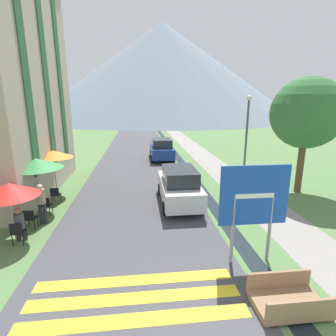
{
  "coord_description": "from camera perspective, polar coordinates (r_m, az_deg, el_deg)",
  "views": [
    {
      "loc": [
        -2.3,
        -2.81,
        4.87
      ],
      "look_at": [
        -0.86,
        10.0,
        1.63
      ],
      "focal_mm": 28.0,
      "sensor_mm": 36.0,
      "label": 1
    }
  ],
  "objects": [
    {
      "name": "parked_car_near",
      "position": [
        12.79,
        2.46,
        -3.92
      ],
      "size": [
        1.85,
        4.24,
        1.82
      ],
      "color": "silver",
      "rests_on": "ground_plane"
    },
    {
      "name": "cafe_chair_nearest",
      "position": [
        10.72,
        -29.91,
        -11.86
      ],
      "size": [
        0.4,
        0.4,
        0.85
      ],
      "rotation": [
        0.0,
        0.0,
        0.31
      ],
      "color": "black",
      "rests_on": "ground_plane"
    },
    {
      "name": "cafe_umbrella_middle_green",
      "position": [
        12.96,
        -26.75,
        0.89
      ],
      "size": [
        2.28,
        2.28,
        2.47
      ],
      "color": "#B7B2A8",
      "rests_on": "ground_plane"
    },
    {
      "name": "person_standing_terrace",
      "position": [
        11.82,
        -25.85,
        -6.52
      ],
      "size": [
        0.32,
        0.32,
        1.7
      ],
      "color": "#282833",
      "rests_on": "ground_plane"
    },
    {
      "name": "cafe_umbrella_rear_orange",
      "position": [
        15.06,
        -23.76,
        2.76
      ],
      "size": [
        2.03,
        2.03,
        2.41
      ],
      "color": "#B7B2A8",
      "rests_on": "ground_plane"
    },
    {
      "name": "person_seated_near",
      "position": [
        10.91,
        -29.6,
        -10.34
      ],
      "size": [
        0.32,
        0.32,
        1.26
      ],
      "color": "#282833",
      "rests_on": "ground_plane"
    },
    {
      "name": "parked_car_far",
      "position": [
        22.81,
        -1.39,
        4.14
      ],
      "size": [
        1.97,
        4.16,
        1.82
      ],
      "color": "navy",
      "rests_on": "ground_plane"
    },
    {
      "name": "crosswalk_marking",
      "position": [
        7.52,
        -7.14,
        -26.31
      ],
      "size": [
        5.44,
        1.84,
        0.01
      ],
      "color": "yellow",
      "rests_on": "ground_plane"
    },
    {
      "name": "footpath",
      "position": [
        33.69,
        3.77,
        5.8
      ],
      "size": [
        2.2,
        60.0,
        0.01
      ],
      "color": "gray",
      "rests_on": "ground_plane"
    },
    {
      "name": "cafe_umbrella_front_red",
      "position": [
        10.62,
        -31.37,
        -4.08
      ],
      "size": [
        2.0,
        2.0,
        2.18
      ],
      "color": "#B7B2A8",
      "rests_on": "ground_plane"
    },
    {
      "name": "road",
      "position": [
        33.17,
        -6.72,
        5.61
      ],
      "size": [
        6.4,
        60.0,
        0.01
      ],
      "color": "#424247",
      "rests_on": "ground_plane"
    },
    {
      "name": "mountain_distant",
      "position": [
        85.8,
        -1.19,
        20.26
      ],
      "size": [
        79.51,
        79.51,
        28.05
      ],
      "color": "slate",
      "rests_on": "ground_plane"
    },
    {
      "name": "footbridge",
      "position": [
        7.67,
        24.78,
        -24.64
      ],
      "size": [
        1.7,
        1.1,
        0.65
      ],
      "color": "#846647",
      "rests_on": "ground_plane"
    },
    {
      "name": "cafe_chair_near_left",
      "position": [
        11.67,
        -27.84,
        -9.52
      ],
      "size": [
        0.4,
        0.4,
        0.85
      ],
      "rotation": [
        0.0,
        0.0,
        -0.29
      ],
      "color": "black",
      "rests_on": "ground_plane"
    },
    {
      "name": "drainage_channel",
      "position": [
        33.35,
        -0.32,
        5.75
      ],
      "size": [
        0.6,
        60.0,
        0.0
      ],
      "color": "black",
      "rests_on": "ground_plane"
    },
    {
      "name": "road_sign",
      "position": [
        8.24,
        18.18,
        -7.01
      ],
      "size": [
        2.11,
        0.11,
        3.12
      ],
      "color": "gray",
      "rests_on": "ground_plane"
    },
    {
      "name": "streetlamp",
      "position": [
        15.48,
        16.72,
        6.97
      ],
      "size": [
        0.28,
        0.28,
        5.23
      ],
      "color": "#515156",
      "rests_on": "ground_plane"
    },
    {
      "name": "cafe_chair_middle",
      "position": [
        12.78,
        -25.08,
        -7.2
      ],
      "size": [
        0.4,
        0.4,
        0.85
      ],
      "rotation": [
        0.0,
        0.0,
        -0.17
      ],
      "color": "black",
      "rests_on": "ground_plane"
    },
    {
      "name": "tree_by_path",
      "position": [
        15.71,
        27.98,
        10.45
      ],
      "size": [
        3.7,
        3.7,
        6.17
      ],
      "color": "brown",
      "rests_on": "ground_plane"
    },
    {
      "name": "cafe_chair_far_right",
      "position": [
        13.99,
        -23.3,
        -5.21
      ],
      "size": [
        0.4,
        0.4,
        0.85
      ],
      "rotation": [
        0.0,
        0.0,
        -0.14
      ],
      "color": "black",
      "rests_on": "ground_plane"
    },
    {
      "name": "ground_plane",
      "position": [
        23.43,
        -0.64,
        2.14
      ],
      "size": [
        160.0,
        160.0,
        0.0
      ],
      "primitive_type": "plane",
      "color": "#517542"
    }
  ]
}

